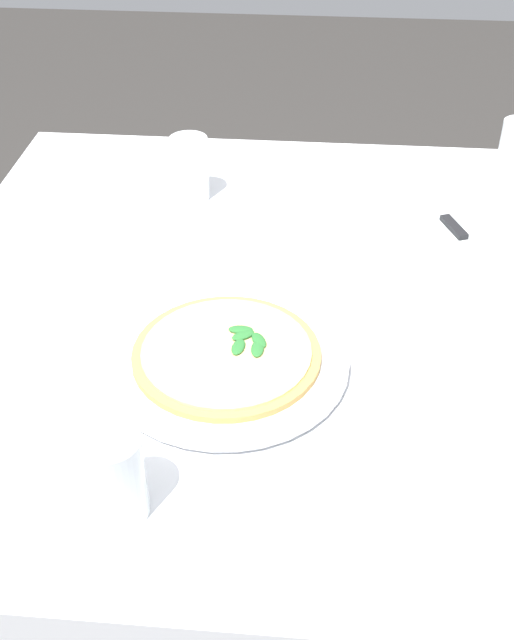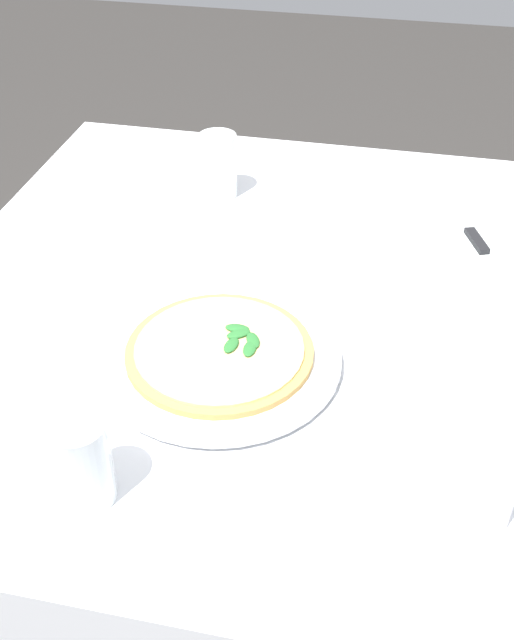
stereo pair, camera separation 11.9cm
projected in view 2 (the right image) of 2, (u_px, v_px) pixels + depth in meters
The scene contains 9 objects.
ground_plane at pixel (282, 574), 1.71m from camera, with size 8.00×8.00×0.00m, color #33302D.
dining_table at pixel (289, 360), 1.34m from camera, with size 1.17×1.17×0.73m.
pizza_plate at pixel (220, 358), 1.14m from camera, with size 0.35×0.35×0.02m.
pizza at pixel (220, 350), 1.13m from camera, with size 0.27×0.27×0.02m.
coffee_cup_right_edge at pixel (478, 504), 0.91m from camera, with size 0.13×0.13×0.06m.
water_glass_far_right at pixel (218, 169), 1.51m from camera, with size 0.07×0.07×0.12m.
water_glass_far_left at pixel (82, 465), 0.92m from camera, with size 0.07×0.07×0.12m.
napkin_folded at pixel (466, 234), 1.41m from camera, with size 0.25×0.18×0.02m.
dinner_knife at pixel (466, 226), 1.40m from camera, with size 0.19×0.09×0.01m.
Camera 2 is at (-1.01, -0.16, 1.48)m, focal length 44.47 mm.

